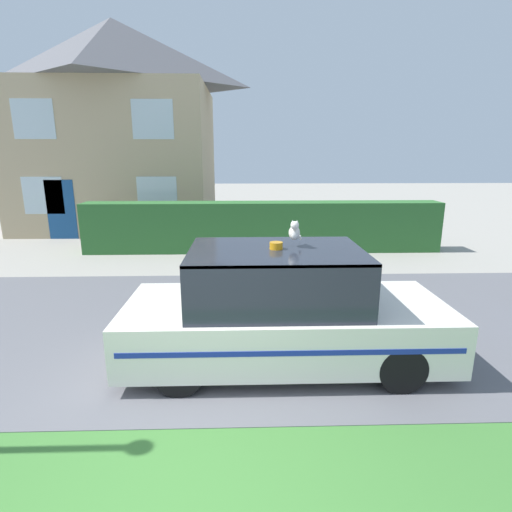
% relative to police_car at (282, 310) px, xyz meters
% --- Properties ---
extents(ground_plane, '(80.00, 80.00, 0.00)m').
position_rel_police_car_xyz_m(ground_plane, '(-1.13, -2.45, -0.80)').
color(ground_plane, gray).
extents(road_strip, '(28.00, 5.78, 0.01)m').
position_rel_police_car_xyz_m(road_strip, '(-1.13, 1.40, -0.79)').
color(road_strip, '#5B5B60').
rests_on(road_strip, ground).
extents(garden_hedge, '(10.98, 0.84, 1.54)m').
position_rel_police_car_xyz_m(garden_hedge, '(0.05, 6.96, -0.03)').
color(garden_hedge, '#2D662D').
rests_on(garden_hedge, ground).
extents(police_car, '(4.53, 1.87, 1.78)m').
position_rel_police_car_xyz_m(police_car, '(0.00, 0.00, 0.00)').
color(police_car, black).
rests_on(police_car, road_strip).
extents(cat, '(0.21, 0.32, 0.30)m').
position_rel_police_car_xyz_m(cat, '(0.17, 0.12, 1.11)').
color(cat, silver).
rests_on(cat, police_car).
extents(house_left, '(7.62, 6.00, 8.05)m').
position_rel_police_car_xyz_m(house_left, '(-5.61, 11.89, 3.31)').
color(house_left, tan).
rests_on(house_left, ground).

